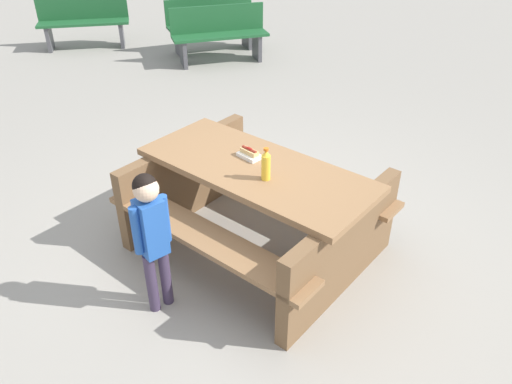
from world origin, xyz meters
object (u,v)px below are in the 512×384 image
Objects in this scene: park_bench_near at (212,23)px; child_in_coat at (151,227)px; park_bench_far at (84,21)px; soda_bottle at (266,165)px; hotdog_tray at (249,154)px; picnic_table at (256,201)px; park_bench_mid at (219,33)px.

child_in_coat is at bearing 119.63° from park_bench_near.
child_in_coat is 6.61m from park_bench_far.
child_in_coat reaches higher than soda_bottle.
hotdog_tray is 0.15× the size of park_bench_far.
picnic_table is 4.78m from park_bench_mid.
hotdog_tray is 0.14× the size of park_bench_near.
child_in_coat is (0.26, 0.90, 0.23)m from picnic_table.
park_bench_mid is at bearing -54.17° from picnic_table.
soda_bottle is at bearing -118.10° from child_in_coat.
park_bench_near is (2.97, -5.23, -0.23)m from child_in_coat.
park_bench_near and park_bench_mid have the same top height.
park_bench_mid is (2.69, -3.78, -0.33)m from hotdog_tray.
child_in_coat is at bearing 81.12° from hotdog_tray.
picnic_table is 0.96m from child_in_coat.
park_bench_far is at bearing -33.35° from soda_bottle.
soda_bottle is 0.17× the size of park_bench_near.
hotdog_tray is (0.11, -0.10, 0.34)m from picnic_table.
hotdog_tray is 4.65m from park_bench_mid.
park_bench_mid is 2.50m from park_bench_far.
hotdog_tray is at bearing 126.45° from park_bench_near.
park_bench_near is 1.01× the size of park_bench_far.
park_bench_near is at bearing -46.03° from park_bench_mid.
soda_bottle is 1.20× the size of hotdog_tray.
park_bench_far reaches higher than picnic_table.
soda_bottle is 0.23× the size of child_in_coat.
child_in_coat is at bearing 61.90° from soda_bottle.
picnic_table is 0.46m from soda_bottle.
park_bench_mid is at bearing -54.58° from hotdog_tray.
park_bench_mid is 0.97× the size of park_bench_far.
child_in_coat is 0.75× the size of park_bench_near.
park_bench_near is 2.21m from park_bench_far.
soda_bottle reaches higher than hotdog_tray.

